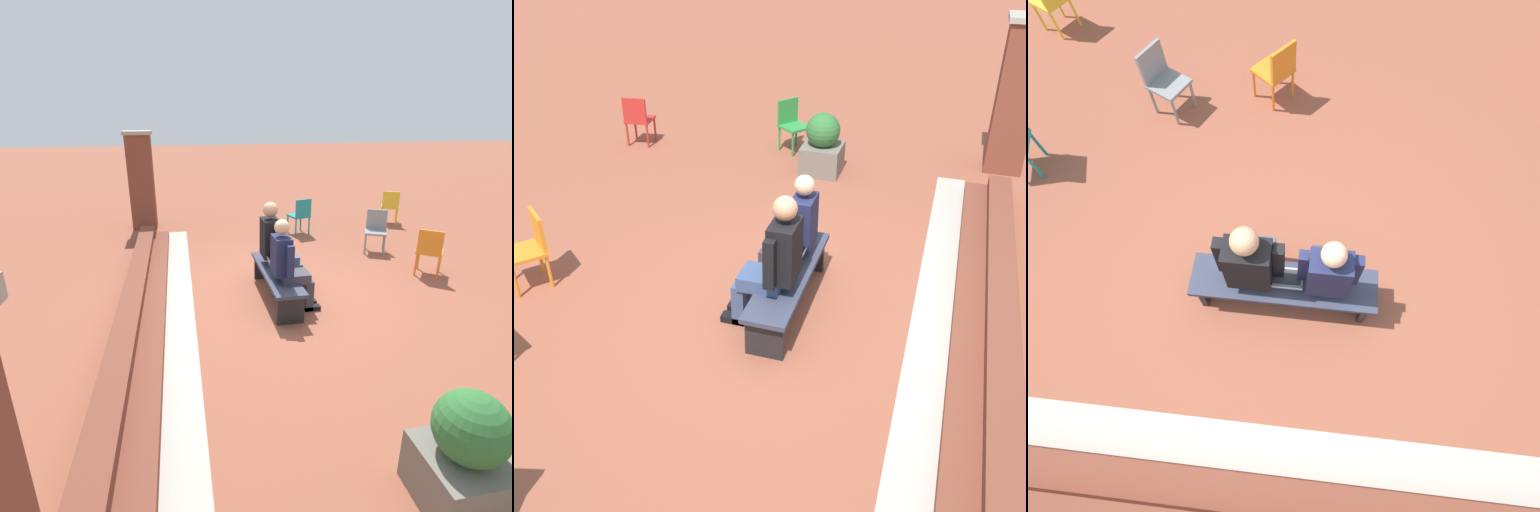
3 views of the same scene
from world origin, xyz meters
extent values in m
plane|color=brown|center=(0.00, 0.00, 0.00)|extent=(60.00, 60.00, 0.00)
cube|color=#A8A399|center=(-0.08, 1.42, 0.00)|extent=(7.83, 0.40, 0.01)
cube|color=brown|center=(-0.08, 1.92, 0.07)|extent=(7.03, 0.60, 0.15)
cube|color=brown|center=(-0.08, 2.07, 0.22)|extent=(7.03, 0.30, 0.15)
cube|color=brown|center=(4.44, 2.20, 1.10)|extent=(0.56, 0.56, 2.21)
cube|color=gray|center=(4.44, 2.20, 2.25)|extent=(0.64, 0.64, 0.08)
cube|color=#33384C|center=(-0.08, -0.04, 0.42)|extent=(1.80, 0.44, 0.05)
cube|color=black|center=(-0.88, -0.04, 0.20)|extent=(0.06, 0.37, 0.40)
cube|color=black|center=(0.72, -0.04, 0.20)|extent=(0.06, 0.37, 0.40)
cube|color=#383842|center=(-0.48, -0.21, 0.51)|extent=(0.33, 0.38, 0.13)
cube|color=#383842|center=(-0.56, -0.40, 0.23)|extent=(0.11, 0.11, 0.45)
cube|color=black|center=(-0.56, -0.46, 0.03)|extent=(0.11, 0.23, 0.07)
cube|color=#383842|center=(-0.39, -0.40, 0.23)|extent=(0.11, 0.11, 0.45)
cube|color=black|center=(-0.39, -0.46, 0.03)|extent=(0.11, 0.23, 0.07)
cube|color=#1E2347|center=(-0.48, 0.00, 0.84)|extent=(0.36, 0.23, 0.54)
cube|color=navy|center=(-0.48, -0.12, 0.80)|extent=(0.05, 0.01, 0.32)
cube|color=#1E2347|center=(-0.71, -0.06, 0.82)|extent=(0.09, 0.10, 0.46)
cube|color=#1E2347|center=(-0.25, -0.06, 0.82)|extent=(0.09, 0.10, 0.46)
sphere|color=#DBAD89|center=(-0.48, 0.00, 1.24)|extent=(0.21, 0.21, 0.21)
cube|color=#384C75|center=(0.22, -0.23, 0.51)|extent=(0.36, 0.42, 0.15)
cube|color=#384C75|center=(0.12, -0.44, 0.23)|extent=(0.12, 0.13, 0.45)
cube|color=black|center=(0.12, -0.50, 0.04)|extent=(0.12, 0.25, 0.07)
cube|color=#384C75|center=(0.31, -0.44, 0.23)|extent=(0.12, 0.13, 0.45)
cube|color=black|center=(0.31, -0.50, 0.04)|extent=(0.12, 0.25, 0.07)
cube|color=black|center=(0.22, 0.00, 0.88)|extent=(0.40, 0.25, 0.59)
cube|color=black|center=(-0.03, -0.07, 0.86)|extent=(0.09, 0.11, 0.50)
cube|color=black|center=(0.47, -0.07, 0.86)|extent=(0.09, 0.11, 0.50)
sphere|color=tan|center=(0.22, 0.00, 1.32)|extent=(0.23, 0.23, 0.23)
cube|color=#9EA0A5|center=(-0.10, -0.08, 0.46)|extent=(0.32, 0.22, 0.02)
cube|color=#2D2D33|center=(-0.10, -0.09, 0.47)|extent=(0.29, 0.15, 0.00)
cube|color=#9EA0A5|center=(-0.10, 0.06, 0.57)|extent=(0.32, 0.07, 0.19)
cube|color=#33519E|center=(-0.10, 0.06, 0.57)|extent=(0.28, 0.06, 0.17)
cube|color=gold|center=(3.68, -3.93, 0.42)|extent=(0.57, 0.57, 0.04)
cube|color=gold|center=(3.51, -3.84, 0.64)|extent=(0.22, 0.37, 0.40)
cylinder|color=gold|center=(3.76, -4.18, 0.20)|extent=(0.04, 0.04, 0.40)
cylinder|color=gold|center=(3.93, -3.86, 0.20)|extent=(0.04, 0.04, 0.40)
cylinder|color=gold|center=(3.44, -4.01, 0.20)|extent=(0.04, 0.04, 0.40)
cylinder|color=gold|center=(3.61, -3.69, 0.20)|extent=(0.04, 0.04, 0.40)
cube|color=gray|center=(1.63, -2.51, 0.42)|extent=(0.56, 0.56, 0.04)
cube|color=gray|center=(1.80, -2.59, 0.64)|extent=(0.22, 0.37, 0.40)
cylinder|color=gray|center=(1.55, -2.26, 0.20)|extent=(0.04, 0.04, 0.40)
cylinder|color=gray|center=(1.38, -2.59, 0.20)|extent=(0.04, 0.04, 0.40)
cylinder|color=gray|center=(1.87, -2.43, 0.20)|extent=(0.04, 0.04, 0.40)
cylinder|color=gray|center=(1.71, -2.75, 0.20)|extent=(0.04, 0.04, 0.40)
cube|color=orange|center=(0.37, -2.89, 0.42)|extent=(0.59, 0.59, 0.04)
cube|color=orange|center=(0.22, -2.77, 0.64)|extent=(0.28, 0.34, 0.40)
cylinder|color=orange|center=(0.40, -3.14, 0.20)|extent=(0.04, 0.04, 0.40)
cylinder|color=orange|center=(0.62, -2.86, 0.20)|extent=(0.04, 0.04, 0.40)
cylinder|color=orange|center=(0.12, -2.92, 0.20)|extent=(0.04, 0.04, 0.40)
cylinder|color=orange|center=(0.34, -2.64, 0.20)|extent=(0.04, 0.04, 0.40)
cube|color=teal|center=(3.22, -1.37, 0.42)|extent=(0.52, 0.52, 0.04)
cube|color=teal|center=(3.03, -1.42, 0.64)|extent=(0.15, 0.39, 0.40)
cylinder|color=teal|center=(3.44, -1.49, 0.20)|extent=(0.04, 0.04, 0.40)
cylinder|color=teal|center=(3.34, -1.15, 0.20)|extent=(0.04, 0.04, 0.40)
cylinder|color=teal|center=(3.09, -1.59, 0.20)|extent=(0.04, 0.04, 0.40)
cylinder|color=teal|center=(2.99, -1.24, 0.20)|extent=(0.04, 0.04, 0.40)
cube|color=#6B665B|center=(-3.65, -0.53, 0.22)|extent=(0.60, 0.60, 0.44)
sphere|color=#2D6B33|center=(-3.65, -0.53, 0.68)|extent=(0.52, 0.52, 0.52)
camera|label=1|loc=(-5.49, 1.32, 2.71)|focal=28.00mm
camera|label=2|loc=(4.84, 1.32, 3.77)|focal=42.00mm
camera|label=3|loc=(-0.23, 1.32, 4.03)|focal=28.00mm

